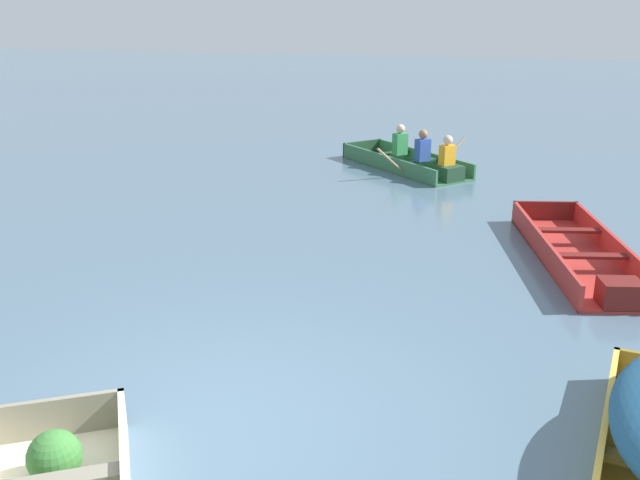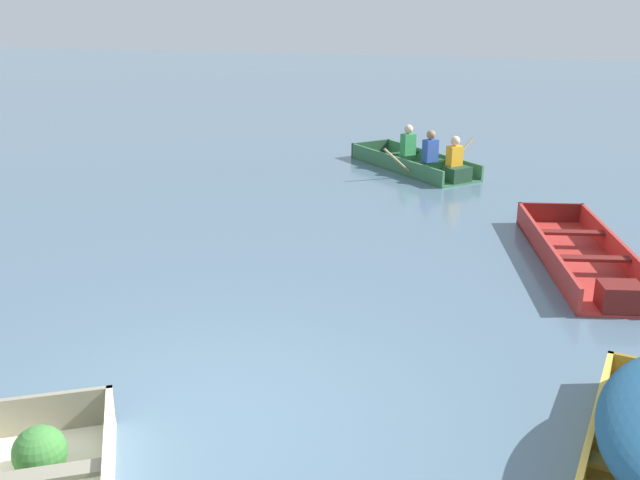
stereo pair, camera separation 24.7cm
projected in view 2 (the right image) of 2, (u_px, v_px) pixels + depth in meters
ground_plane at (205, 421)px, 5.95m from camera, size 80.00×80.00×0.00m
skiff_red_near_moored at (583, 259)px, 9.34m from camera, size 1.71×3.63×0.34m
rowboat_green_with_crew at (420, 161)px, 14.46m from camera, size 2.95×2.88×0.89m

